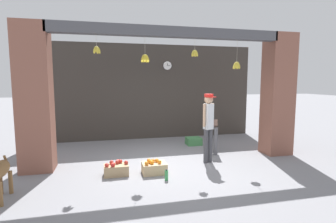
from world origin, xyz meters
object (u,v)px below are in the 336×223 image
at_px(shopkeeper, 208,122).
at_px(worker_stooping, 213,130).
at_px(produce_box_green, 194,141).
at_px(fruit_crate_apples, 116,169).
at_px(fruit_crate_oranges, 154,167).
at_px(wall_clock, 167,66).
at_px(water_bottle, 166,175).

height_order(shopkeeper, worker_stooping, shopkeeper).
bearing_deg(produce_box_green, fruit_crate_apples, -138.83).
distance_m(shopkeeper, produce_box_green, 2.03).
distance_m(fruit_crate_oranges, fruit_crate_apples, 0.81).
distance_m(worker_stooping, wall_clock, 3.05).
bearing_deg(fruit_crate_apples, produce_box_green, 41.17).
xyz_separation_m(produce_box_green, water_bottle, (-1.52, -2.73, -0.01)).
relative_size(shopkeeper, wall_clock, 5.49).
distance_m(produce_box_green, water_bottle, 3.12).
height_order(fruit_crate_oranges, water_bottle, fruit_crate_oranges).
bearing_deg(wall_clock, fruit_crate_apples, -119.44).
bearing_deg(wall_clock, shopkeeper, -84.16).
xyz_separation_m(shopkeeper, wall_clock, (-0.31, 3.06, 1.54)).
bearing_deg(fruit_crate_oranges, shopkeeper, 17.91).
bearing_deg(water_bottle, worker_stooping, 44.81).
height_order(fruit_crate_apples, wall_clock, wall_clock).
distance_m(shopkeeper, wall_clock, 3.44).
relative_size(worker_stooping, fruit_crate_oranges, 1.91).
bearing_deg(fruit_crate_oranges, wall_clock, 72.16).
distance_m(worker_stooping, fruit_crate_oranges, 2.34).
bearing_deg(water_bottle, shopkeeper, 36.11).
relative_size(shopkeeper, fruit_crate_apples, 3.30).
xyz_separation_m(worker_stooping, fruit_crate_apples, (-2.72, -1.18, -0.52)).
xyz_separation_m(shopkeeper, fruit_crate_oranges, (-1.45, -0.47, -0.88)).
bearing_deg(fruit_crate_oranges, fruit_crate_apples, 174.60).
bearing_deg(wall_clock, fruit_crate_oranges, -107.84).
xyz_separation_m(fruit_crate_apples, wall_clock, (1.95, 3.45, 2.42)).
xyz_separation_m(worker_stooping, wall_clock, (-0.77, 2.27, 1.90)).
height_order(worker_stooping, fruit_crate_apples, worker_stooping).
relative_size(produce_box_green, water_bottle, 2.02).
height_order(fruit_crate_apples, produce_box_green, fruit_crate_apples).
relative_size(worker_stooping, wall_clock, 3.19).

